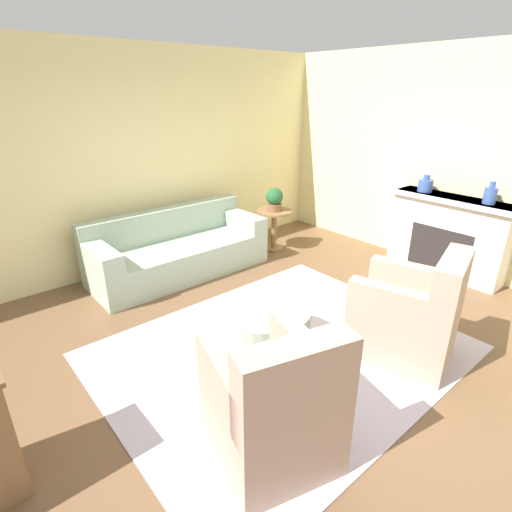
# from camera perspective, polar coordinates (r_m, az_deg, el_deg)

# --- Properties ---
(ground_plane) EXTENTS (16.00, 16.00, 0.00)m
(ground_plane) POSITION_cam_1_polar(r_m,az_deg,el_deg) (3.84, 3.72, -13.43)
(ground_plane) COLOR brown
(wall_back) EXTENTS (9.45, 0.12, 2.80)m
(wall_back) POSITION_cam_1_polar(r_m,az_deg,el_deg) (5.51, -16.89, 12.78)
(wall_back) COLOR beige
(wall_back) RESTS_ON ground_plane
(wall_right) EXTENTS (0.12, 10.07, 2.80)m
(wall_right) POSITION_cam_1_polar(r_m,az_deg,el_deg) (5.79, 27.31, 11.70)
(wall_right) COLOR beige
(wall_right) RESTS_ON ground_plane
(rug) EXTENTS (3.15, 2.53, 0.01)m
(rug) POSITION_cam_1_polar(r_m,az_deg,el_deg) (3.83, 3.72, -13.36)
(rug) COLOR #BCB2C1
(rug) RESTS_ON ground_plane
(couch) EXTENTS (2.28, 0.88, 0.81)m
(couch) POSITION_cam_1_polar(r_m,az_deg,el_deg) (5.34, -11.11, 0.70)
(couch) COLOR #9EB29E
(couch) RESTS_ON ground_plane
(armchair_left) EXTENTS (0.90, 1.00, 1.02)m
(armchair_left) POSITION_cam_1_polar(r_m,az_deg,el_deg) (2.72, 2.42, -20.62)
(armchair_left) COLOR tan
(armchair_left) RESTS_ON rug
(armchair_right) EXTENTS (0.90, 1.00, 1.02)m
(armchair_right) POSITION_cam_1_polar(r_m,az_deg,el_deg) (3.82, 21.17, -8.18)
(armchair_right) COLOR tan
(armchair_right) RESTS_ON rug
(ottoman_table) EXTENTS (0.83, 0.83, 0.43)m
(ottoman_table) POSITION_cam_1_polar(r_m,az_deg,el_deg) (3.72, 1.34, -9.46)
(ottoman_table) COLOR #9EB29E
(ottoman_table) RESTS_ON rug
(side_table) EXTENTS (0.51, 0.51, 0.61)m
(side_table) POSITION_cam_1_polar(r_m,az_deg,el_deg) (5.98, 2.59, 4.72)
(side_table) COLOR olive
(side_table) RESTS_ON ground_plane
(fireplace) EXTENTS (0.44, 1.54, 1.02)m
(fireplace) POSITION_cam_1_polar(r_m,az_deg,el_deg) (5.72, 25.73, 2.87)
(fireplace) COLOR silver
(fireplace) RESTS_ON ground_plane
(vase_mantel_near) EXTENTS (0.19, 0.19, 0.22)m
(vase_mantel_near) POSITION_cam_1_polar(r_m,az_deg,el_deg) (5.72, 23.06, 9.32)
(vase_mantel_near) COLOR #38569E
(vase_mantel_near) RESTS_ON fireplace
(vase_mantel_far) EXTENTS (0.14, 0.14, 0.26)m
(vase_mantel_far) POSITION_cam_1_polar(r_m,az_deg,el_deg) (5.42, 30.47, 7.52)
(vase_mantel_far) COLOR #38569E
(vase_mantel_far) RESTS_ON fireplace
(potted_plant_on_side_table) EXTENTS (0.25, 0.25, 0.34)m
(potted_plant_on_side_table) POSITION_cam_1_polar(r_m,az_deg,el_deg) (5.88, 2.66, 8.15)
(potted_plant_on_side_table) COLOR brown
(potted_plant_on_side_table) RESTS_ON side_table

